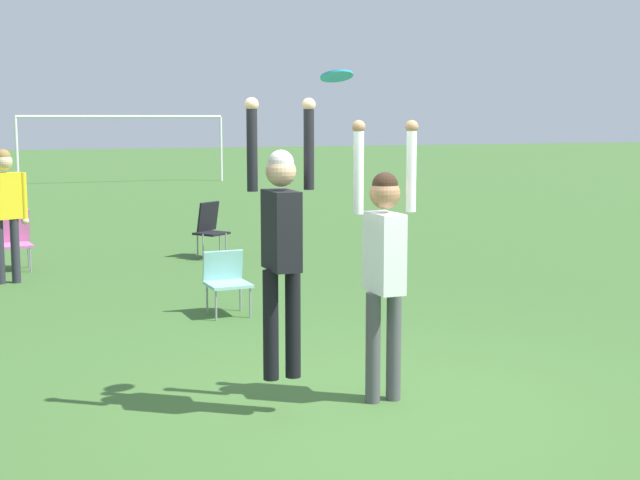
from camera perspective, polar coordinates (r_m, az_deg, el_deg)
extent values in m
plane|color=#3D662D|center=(7.13, 2.59, -10.79)|extent=(120.00, 120.00, 0.00)
cylinder|color=black|center=(6.82, -3.17, -5.47)|extent=(0.12, 0.12, 0.85)
cylinder|color=black|center=(6.88, -1.75, -5.35)|extent=(0.12, 0.12, 0.85)
cube|color=black|center=(6.72, -2.49, 0.63)|extent=(0.20, 0.40, 0.60)
sphere|color=tan|center=(6.68, -2.52, 4.41)|extent=(0.23, 0.23, 0.23)
sphere|color=#B7B2AD|center=(6.68, -2.52, 4.96)|extent=(0.20, 0.20, 0.20)
cylinder|color=black|center=(6.60, -4.37, 5.88)|extent=(0.08, 0.08, 0.64)
sphere|color=tan|center=(6.60, -4.40, 8.65)|extent=(0.10, 0.10, 0.10)
cylinder|color=black|center=(6.75, -0.72, 5.94)|extent=(0.08, 0.08, 0.64)
sphere|color=tan|center=(6.74, -0.72, 8.65)|extent=(0.10, 0.10, 0.10)
cylinder|color=#4C4C51|center=(7.19, 3.41, -6.91)|extent=(0.12, 0.12, 0.90)
cylinder|color=#4C4C51|center=(7.26, 4.74, -6.76)|extent=(0.12, 0.12, 0.90)
cube|color=white|center=(7.07, 4.14, -0.82)|extent=(0.20, 0.41, 0.64)
sphere|color=#9E704C|center=(7.02, 4.18, 2.98)|extent=(0.24, 0.24, 0.24)
sphere|color=black|center=(7.01, 4.18, 3.52)|extent=(0.21, 0.21, 0.21)
cylinder|color=white|center=(6.91, 2.48, 4.45)|extent=(0.08, 0.08, 0.67)
sphere|color=#9E704C|center=(6.90, 2.50, 7.25)|extent=(0.10, 0.10, 0.10)
cylinder|color=white|center=(7.10, 5.86, 4.51)|extent=(0.08, 0.08, 0.67)
sphere|color=#9E704C|center=(7.09, 5.90, 7.23)|extent=(0.10, 0.10, 0.10)
cylinder|color=#2D9EDB|center=(6.87, 1.08, 10.45)|extent=(0.25, 0.25, 0.09)
cylinder|color=gray|center=(10.13, -6.68, -4.09)|extent=(0.02, 0.02, 0.38)
cylinder|color=gray|center=(10.24, -4.49, -3.93)|extent=(0.02, 0.02, 0.38)
cylinder|color=gray|center=(10.51, -7.24, -3.66)|extent=(0.02, 0.02, 0.38)
cylinder|color=gray|center=(10.61, -5.12, -3.52)|extent=(0.02, 0.02, 0.38)
cube|color=#8CC6C1|center=(10.34, -5.90, -2.85)|extent=(0.49, 0.49, 0.04)
cube|color=#8CC6C1|center=(10.51, -6.23, -1.61)|extent=(0.48, 0.11, 0.35)
cylinder|color=gray|center=(14.36, -7.49, -0.48)|extent=(0.02, 0.02, 0.43)
cylinder|color=gray|center=(14.46, -6.04, -0.40)|extent=(0.02, 0.02, 0.43)
cylinder|color=gray|center=(14.73, -7.84, -0.28)|extent=(0.02, 0.02, 0.43)
cylinder|color=gray|center=(14.82, -6.42, -0.20)|extent=(0.02, 0.02, 0.43)
cube|color=black|center=(14.56, -6.96, 0.43)|extent=(0.62, 0.62, 0.04)
cube|color=black|center=(14.73, -7.18, 1.52)|extent=(0.43, 0.35, 0.48)
cylinder|color=gray|center=(13.87, -18.06, -1.16)|extent=(0.02, 0.02, 0.40)
cylinder|color=gray|center=(14.31, -18.16, -0.89)|extent=(0.02, 0.02, 0.40)
cube|color=#C666A3|center=(14.05, -19.05, -0.34)|extent=(0.58, 0.58, 0.04)
cube|color=#C666A3|center=(14.26, -19.14, 0.86)|extent=(0.54, 0.18, 0.50)
cylinder|color=#2D2D38|center=(13.00, -19.81, -0.71)|extent=(0.12, 0.12, 0.90)
cylinder|color=#2D2D38|center=(13.01, -18.92, -0.66)|extent=(0.12, 0.12, 0.90)
cube|color=yellow|center=(12.92, -19.52, 2.67)|extent=(0.49, 0.33, 0.63)
sphere|color=beige|center=(12.89, -19.62, 4.75)|extent=(0.24, 0.24, 0.24)
sphere|color=olive|center=(12.89, -19.63, 5.04)|extent=(0.21, 0.21, 0.21)
cylinder|color=yellow|center=(12.93, -18.41, 2.64)|extent=(0.08, 0.08, 0.67)
sphere|color=beige|center=(12.97, -18.35, 1.17)|extent=(0.10, 0.10, 0.10)
cylinder|color=white|center=(31.43, -18.83, 5.38)|extent=(0.10, 0.10, 2.30)
cylinder|color=white|center=(32.50, -6.36, 5.82)|extent=(0.10, 0.10, 2.30)
cylinder|color=white|center=(31.76, -12.56, 7.71)|extent=(7.00, 0.10, 0.10)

